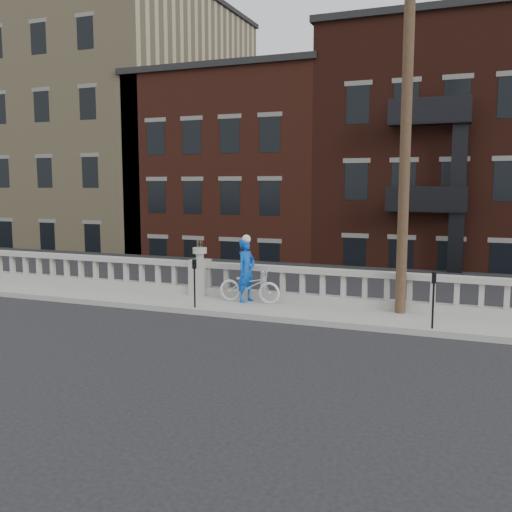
# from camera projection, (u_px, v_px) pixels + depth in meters

# --- Properties ---
(ground) EXTENTS (120.00, 120.00, 0.00)m
(ground) POSITION_uv_depth(u_px,v_px,m) (128.00, 328.00, 14.30)
(ground) COLOR black
(ground) RESTS_ON ground
(sidewalk) EXTENTS (32.00, 2.20, 0.15)m
(sidewalk) POSITION_uv_depth(u_px,v_px,m) (186.00, 302.00, 17.06)
(sidewalk) COLOR #9C9B91
(sidewalk) RESTS_ON ground
(balustrade) EXTENTS (28.00, 0.34, 1.03)m
(balustrade) POSITION_uv_depth(u_px,v_px,m) (200.00, 279.00, 17.86)
(balustrade) COLOR #9C9B91
(balustrade) RESTS_ON sidewalk
(planter_pedestal) EXTENTS (0.55, 0.55, 1.76)m
(planter_pedestal) POSITION_uv_depth(u_px,v_px,m) (200.00, 273.00, 17.84)
(planter_pedestal) COLOR #9C9B91
(planter_pedestal) RESTS_ON sidewalk
(lower_level) EXTENTS (80.00, 44.00, 20.80)m
(lower_level) POSITION_uv_depth(u_px,v_px,m) (350.00, 200.00, 35.02)
(lower_level) COLOR #605E59
(lower_level) RESTS_ON ground
(utility_pole) EXTENTS (1.60, 0.28, 10.00)m
(utility_pole) POSITION_uv_depth(u_px,v_px,m) (406.00, 120.00, 14.70)
(utility_pole) COLOR #422D1E
(utility_pole) RESTS_ON sidewalk
(parking_meter_c) EXTENTS (0.10, 0.09, 1.36)m
(parking_meter_c) POSITION_uv_depth(u_px,v_px,m) (194.00, 278.00, 15.88)
(parking_meter_c) COLOR black
(parking_meter_c) RESTS_ON sidewalk
(parking_meter_d) EXTENTS (0.10, 0.09, 1.36)m
(parking_meter_d) POSITION_uv_depth(u_px,v_px,m) (433.00, 294.00, 13.55)
(parking_meter_d) COLOR black
(parking_meter_d) RESTS_ON sidewalk
(bicycle) EXTENTS (1.88, 0.68, 0.99)m
(bicycle) POSITION_uv_depth(u_px,v_px,m) (250.00, 286.00, 16.65)
(bicycle) COLOR white
(bicycle) RESTS_ON sidewalk
(cyclist) EXTENTS (0.62, 0.78, 1.87)m
(cyclist) POSITION_uv_depth(u_px,v_px,m) (246.00, 270.00, 16.67)
(cyclist) COLOR #0C4ABA
(cyclist) RESTS_ON sidewalk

